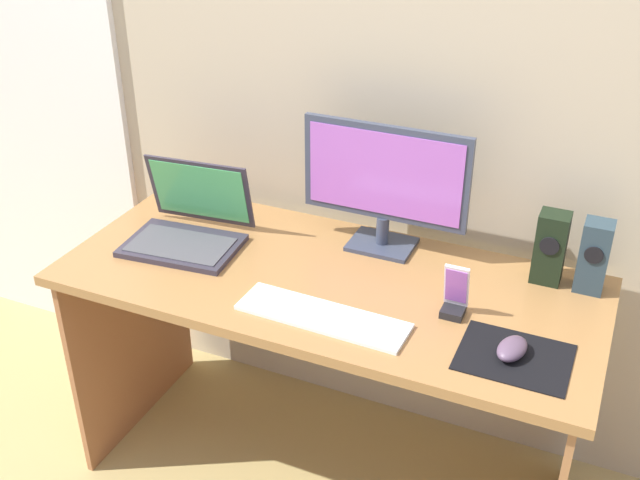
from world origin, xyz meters
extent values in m
plane|color=tan|center=(0.00, 0.00, 0.00)|extent=(8.00, 8.00, 0.00)
cube|color=#B7A98C|center=(0.00, 0.39, 1.25)|extent=(6.00, 0.04, 2.50)
cube|color=white|center=(-1.30, 0.35, 1.01)|extent=(0.82, 0.02, 2.02)
cube|color=#9B6D3C|center=(0.00, 0.00, 0.70)|extent=(1.43, 0.62, 0.03)
cube|color=#A2663E|center=(-0.68, 0.00, 0.34)|extent=(0.02, 0.58, 0.69)
cube|color=#A06A3F|center=(0.68, 0.00, 0.34)|extent=(0.02, 0.58, 0.69)
cube|color=#353C4E|center=(0.08, 0.21, 0.72)|extent=(0.18, 0.14, 0.01)
cylinder|color=#353C4E|center=(0.08, 0.21, 0.77)|extent=(0.04, 0.04, 0.08)
cube|color=#353C4E|center=(0.08, 0.21, 0.94)|extent=(0.47, 0.02, 0.27)
cube|color=#A559BF|center=(0.08, 0.20, 0.94)|extent=(0.43, 0.00, 0.23)
cube|color=#293C46|center=(0.64, 0.22, 0.81)|extent=(0.07, 0.07, 0.19)
cylinder|color=black|center=(0.64, 0.18, 0.83)|extent=(0.05, 0.00, 0.05)
cube|color=black|center=(0.53, 0.22, 0.81)|extent=(0.08, 0.07, 0.19)
cylinder|color=black|center=(0.53, 0.18, 0.83)|extent=(0.05, 0.00, 0.05)
cube|color=#312D39|center=(-0.44, -0.02, 0.72)|extent=(0.33, 0.24, 0.02)
cube|color=#47474C|center=(-0.43, -0.03, 0.73)|extent=(0.29, 0.18, 0.00)
cube|color=#312D39|center=(-0.45, 0.11, 0.83)|extent=(0.32, 0.08, 0.21)
cube|color=#4CB266|center=(-0.45, 0.10, 0.83)|extent=(0.29, 0.07, 0.18)
cube|color=white|center=(0.06, -0.18, 0.72)|extent=(0.43, 0.14, 0.01)
cube|color=black|center=(0.52, -0.14, 0.72)|extent=(0.25, 0.20, 0.00)
ellipsoid|color=#584359|center=(0.51, -0.14, 0.74)|extent=(0.08, 0.11, 0.04)
cube|color=black|center=(0.35, -0.04, 0.72)|extent=(0.06, 0.05, 0.02)
cube|color=white|center=(0.35, -0.02, 0.79)|extent=(0.06, 0.03, 0.12)
cube|color=#A559BF|center=(0.35, -0.03, 0.79)|extent=(0.05, 0.02, 0.10)
camera|label=1|loc=(0.67, -1.57, 1.78)|focal=42.66mm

